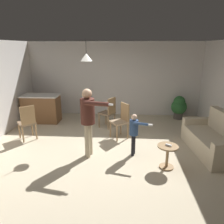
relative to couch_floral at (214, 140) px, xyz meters
name	(u,v)px	position (x,y,z in m)	size (l,w,h in m)	color
ground	(107,153)	(-2.62, -0.20, -0.33)	(7.68, 7.68, 0.00)	beige
wall_back	(114,79)	(-2.62, 3.00, 1.02)	(6.40, 0.10, 2.70)	silver
couch_floral	(214,140)	(0.00, 0.00, 0.00)	(1.05, 1.89, 1.00)	beige
kitchen_counter	(42,108)	(-5.07, 1.94, 0.15)	(1.26, 0.66, 0.95)	brown
side_table_by_couch	(167,154)	(-1.27, -0.79, 0.00)	(0.44, 0.44, 0.52)	#99754C
person_adult	(88,116)	(-3.03, -0.37, 0.68)	(0.76, 0.57, 1.63)	tan
person_child	(134,130)	(-1.97, -0.25, 0.31)	(0.50, 0.39, 1.03)	black
dining_chair_by_counter	(27,121)	(-4.88, 0.43, 0.21)	(0.59, 0.59, 1.00)	#99754C
dining_chair_near_wall	(121,119)	(-2.30, 0.78, 0.21)	(0.58, 0.58, 1.00)	#99754C
dining_chair_centre_back	(109,111)	(-2.72, 1.52, 0.21)	(0.58, 0.58, 1.00)	#99754C
potted_plant_corner	(179,106)	(-0.27, 2.58, 0.13)	(0.55, 0.55, 0.84)	#4C4742
spare_remote_on_table	(169,145)	(-1.26, -0.80, 0.21)	(0.04, 0.13, 0.04)	white
ceiling_light_pendant	(86,57)	(-3.24, 0.79, 1.92)	(0.32, 0.32, 0.55)	silver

